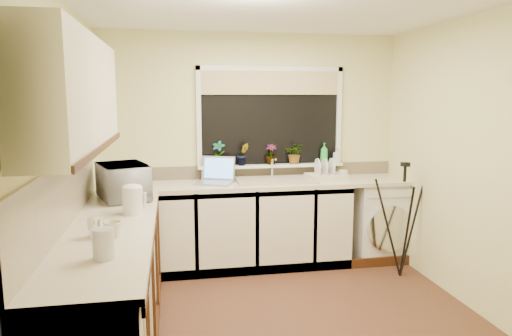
% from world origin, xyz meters
% --- Properties ---
extents(floor, '(3.20, 3.20, 0.00)m').
position_xyz_m(floor, '(0.00, 0.00, 0.00)').
color(floor, brown).
rests_on(floor, ground).
extents(ceiling, '(3.20, 3.20, 0.00)m').
position_xyz_m(ceiling, '(0.00, 0.00, 2.45)').
color(ceiling, white).
rests_on(ceiling, ground).
extents(wall_back, '(3.20, 0.00, 3.20)m').
position_xyz_m(wall_back, '(0.00, 1.50, 1.23)').
color(wall_back, beige).
rests_on(wall_back, ground).
extents(wall_front, '(3.20, 0.00, 3.20)m').
position_xyz_m(wall_front, '(0.00, -1.50, 1.23)').
color(wall_front, beige).
rests_on(wall_front, ground).
extents(wall_left, '(0.00, 3.00, 3.00)m').
position_xyz_m(wall_left, '(-1.60, 0.00, 1.23)').
color(wall_left, beige).
rests_on(wall_left, ground).
extents(wall_right, '(0.00, 3.00, 3.00)m').
position_xyz_m(wall_right, '(1.60, 0.00, 1.23)').
color(wall_right, beige).
rests_on(wall_right, ground).
extents(base_cabinet_back, '(2.55, 0.60, 0.86)m').
position_xyz_m(base_cabinet_back, '(-0.33, 1.20, 0.43)').
color(base_cabinet_back, silver).
rests_on(base_cabinet_back, floor).
extents(base_cabinet_left, '(0.54, 2.40, 0.86)m').
position_xyz_m(base_cabinet_left, '(-1.30, -0.30, 0.43)').
color(base_cabinet_left, silver).
rests_on(base_cabinet_left, floor).
extents(worktop_back, '(3.20, 0.60, 0.04)m').
position_xyz_m(worktop_back, '(0.00, 1.20, 0.88)').
color(worktop_back, beige).
rests_on(worktop_back, base_cabinet_back).
extents(worktop_left, '(0.60, 2.40, 0.04)m').
position_xyz_m(worktop_left, '(-1.30, -0.30, 0.88)').
color(worktop_left, beige).
rests_on(worktop_left, base_cabinet_left).
extents(upper_cabinet, '(0.28, 1.90, 0.70)m').
position_xyz_m(upper_cabinet, '(-1.44, -0.45, 1.80)').
color(upper_cabinet, silver).
rests_on(upper_cabinet, wall_left).
extents(splashback_left, '(0.02, 2.40, 0.45)m').
position_xyz_m(splashback_left, '(-1.59, -0.30, 1.12)').
color(splashback_left, beige).
rests_on(splashback_left, wall_left).
extents(splashback_back, '(3.20, 0.02, 0.14)m').
position_xyz_m(splashback_back, '(0.00, 1.49, 0.97)').
color(splashback_back, beige).
rests_on(splashback_back, wall_back).
extents(window_glass, '(1.50, 0.02, 1.00)m').
position_xyz_m(window_glass, '(0.20, 1.49, 1.55)').
color(window_glass, black).
rests_on(window_glass, wall_back).
extents(window_blind, '(1.50, 0.02, 0.25)m').
position_xyz_m(window_blind, '(0.20, 1.46, 1.92)').
color(window_blind, tan).
rests_on(window_blind, wall_back).
extents(windowsill, '(1.60, 0.14, 0.03)m').
position_xyz_m(windowsill, '(0.20, 1.43, 1.04)').
color(windowsill, white).
rests_on(windowsill, wall_back).
extents(sink, '(0.82, 0.46, 0.03)m').
position_xyz_m(sink, '(0.20, 1.20, 0.91)').
color(sink, tan).
rests_on(sink, worktop_back).
extents(faucet, '(0.03, 0.03, 0.24)m').
position_xyz_m(faucet, '(0.20, 1.38, 1.02)').
color(faucet, silver).
rests_on(faucet, worktop_back).
extents(washing_machine, '(0.62, 0.60, 0.85)m').
position_xyz_m(washing_machine, '(1.37, 1.22, 0.43)').
color(washing_machine, white).
rests_on(washing_machine, floor).
extents(laptop, '(0.45, 0.43, 0.26)m').
position_xyz_m(laptop, '(-0.42, 1.24, 0.97)').
color(laptop, '#94959C').
rests_on(laptop, worktop_back).
extents(kettle, '(0.15, 0.15, 0.20)m').
position_xyz_m(kettle, '(-1.17, 0.07, 1.00)').
color(kettle, white).
rests_on(kettle, worktop_left).
extents(dish_rack, '(0.43, 0.34, 0.06)m').
position_xyz_m(dish_rack, '(0.76, 1.22, 0.93)').
color(dish_rack, beige).
rests_on(dish_rack, worktop_back).
extents(tripod, '(0.72, 0.72, 1.15)m').
position_xyz_m(tripod, '(1.36, 0.64, 0.58)').
color(tripod, black).
rests_on(tripod, floor).
extents(glass_jug, '(0.12, 0.12, 0.17)m').
position_xyz_m(glass_jug, '(-1.25, -0.93, 0.99)').
color(glass_jug, '#B5B7C0').
rests_on(glass_jug, worktop_left).
extents(steel_jar, '(0.09, 0.09, 0.12)m').
position_xyz_m(steel_jar, '(-1.36, -0.51, 0.96)').
color(steel_jar, silver).
rests_on(steel_jar, worktop_left).
extents(microwave, '(0.53, 0.64, 0.30)m').
position_xyz_m(microwave, '(-1.28, 0.62, 1.05)').
color(microwave, silver).
rests_on(microwave, worktop_left).
extents(plant_a, '(0.17, 0.14, 0.27)m').
position_xyz_m(plant_a, '(-0.37, 1.42, 1.18)').
color(plant_a, '#999999').
rests_on(plant_a, windowsill).
extents(plant_b, '(0.15, 0.13, 0.24)m').
position_xyz_m(plant_b, '(-0.12, 1.39, 1.17)').
color(plant_b, '#999999').
rests_on(plant_b, windowsill).
extents(plant_c, '(0.12, 0.12, 0.22)m').
position_xyz_m(plant_c, '(0.20, 1.42, 1.16)').
color(plant_c, '#999999').
rests_on(plant_c, windowsill).
extents(plant_d, '(0.26, 0.24, 0.23)m').
position_xyz_m(plant_d, '(0.46, 1.41, 1.16)').
color(plant_d, '#999999').
rests_on(plant_d, windowsill).
extents(soap_bottle_green, '(0.09, 0.10, 0.22)m').
position_xyz_m(soap_bottle_green, '(0.80, 1.43, 1.16)').
color(soap_bottle_green, green).
rests_on(soap_bottle_green, windowsill).
extents(soap_bottle_clear, '(0.09, 0.09, 0.17)m').
position_xyz_m(soap_bottle_clear, '(0.94, 1.41, 1.13)').
color(soap_bottle_clear, '#999999').
rests_on(soap_bottle_clear, windowsill).
extents(cup_back, '(0.12, 0.12, 0.09)m').
position_xyz_m(cup_back, '(0.98, 1.29, 0.94)').
color(cup_back, beige).
rests_on(cup_back, worktop_back).
extents(cup_left, '(0.11, 0.11, 0.10)m').
position_xyz_m(cup_left, '(-1.25, -0.54, 0.95)').
color(cup_left, beige).
rests_on(cup_left, worktop_left).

